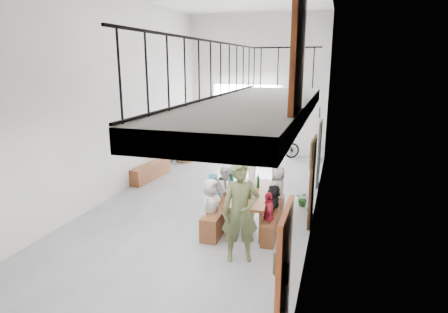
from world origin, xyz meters
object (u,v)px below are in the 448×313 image
(oak_barrel, at_px, (184,149))
(host_standing, at_px, (240,212))
(bench_inner, at_px, (222,212))
(bicycle_near, at_px, (249,145))
(side_bench, at_px, (150,172))
(tasting_table, at_px, (250,196))
(serving_counter, at_px, (217,140))

(oak_barrel, distance_m, host_standing, 7.51)
(bench_inner, relative_size, host_standing, 1.18)
(bench_inner, xyz_separation_m, bicycle_near, (-0.86, 6.29, 0.20))
(side_bench, height_order, oak_barrel, oak_barrel)
(side_bench, relative_size, oak_barrel, 1.81)
(oak_barrel, bearing_deg, tasting_table, -52.56)
(side_bench, height_order, serving_counter, serving_counter)
(tasting_table, xyz_separation_m, oak_barrel, (-3.69, 4.82, -0.22))
(serving_counter, xyz_separation_m, host_standing, (3.12, -8.16, 0.44))
(bench_inner, height_order, side_bench, bench_inner)
(tasting_table, height_order, host_standing, host_standing)
(host_standing, bearing_deg, oak_barrel, 100.50)
(bicycle_near, bearing_deg, bench_inner, -144.34)
(side_bench, relative_size, host_standing, 0.92)
(tasting_table, bearing_deg, oak_barrel, 122.74)
(host_standing, xyz_separation_m, bicycle_near, (-1.68, 7.80, -0.50))
(tasting_table, relative_size, bench_inner, 0.94)
(oak_barrel, bearing_deg, side_bench, -94.57)
(bench_inner, xyz_separation_m, side_bench, (-3.24, 2.54, -0.01))
(serving_counter, bearing_deg, tasting_table, -68.66)
(serving_counter, bearing_deg, bench_inner, -73.76)
(oak_barrel, bearing_deg, serving_counter, 66.69)
(bicycle_near, bearing_deg, side_bench, 175.54)
(oak_barrel, height_order, host_standing, host_standing)
(bench_inner, xyz_separation_m, host_standing, (0.82, -1.51, 0.70))
(serving_counter, bearing_deg, side_bench, -105.66)
(side_bench, distance_m, bicycle_near, 4.45)
(tasting_table, height_order, side_bench, tasting_table)
(serving_counter, relative_size, bicycle_near, 1.11)
(bicycle_near, bearing_deg, tasting_table, -138.49)
(host_standing, relative_size, bicycle_near, 1.09)
(serving_counter, distance_m, bicycle_near, 1.48)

